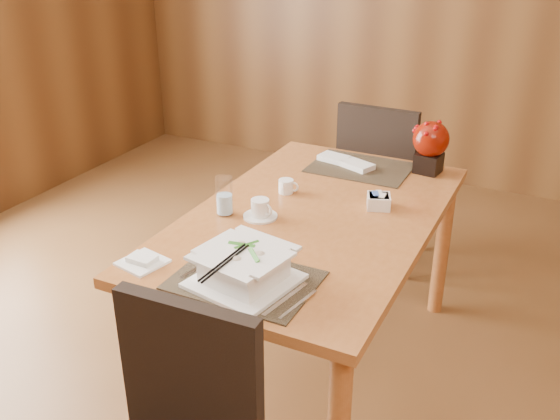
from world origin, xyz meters
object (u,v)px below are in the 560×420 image
at_px(coffee_cup, 260,210).
at_px(bread_plate, 142,262).
at_px(dining_table, 313,236).
at_px(creamer_jug, 286,186).
at_px(far_chair, 381,177).
at_px(soup_setting, 244,268).
at_px(sugar_caddy, 379,201).
at_px(water_glass, 224,196).
at_px(berry_decor, 431,144).

distance_m(coffee_cup, bread_plate, 0.53).
relative_size(dining_table, creamer_jug, 18.62).
distance_m(dining_table, far_chair, 1.01).
bearing_deg(soup_setting, far_chair, 102.29).
distance_m(soup_setting, bread_plate, 0.38).
distance_m(coffee_cup, creamer_jug, 0.26).
relative_size(creamer_jug, far_chair, 0.09).
bearing_deg(sugar_caddy, soup_setting, -105.29).
height_order(coffee_cup, creamer_jug, coffee_cup).
bearing_deg(coffee_cup, sugar_caddy, 36.92).
distance_m(dining_table, water_glass, 0.39).
bearing_deg(berry_decor, bread_plate, -117.79).
height_order(soup_setting, sugar_caddy, soup_setting).
bearing_deg(far_chair, bread_plate, 79.90).
bearing_deg(water_glass, bread_plate, -96.58).
height_order(sugar_caddy, far_chair, far_chair).
relative_size(water_glass, berry_decor, 0.65).
relative_size(soup_setting, sugar_caddy, 3.80).
distance_m(coffee_cup, far_chair, 1.16).
relative_size(soup_setting, bread_plate, 2.49).
distance_m(berry_decor, far_chair, 0.60).
height_order(berry_decor, bread_plate, berry_decor).
xyz_separation_m(coffee_cup, berry_decor, (0.47, 0.75, 0.10)).
bearing_deg(soup_setting, creamer_jug, 116.21).
bearing_deg(far_chair, dining_table, 93.34).
distance_m(water_glass, creamer_jug, 0.32).
distance_m(dining_table, soup_setting, 0.59).
distance_m(sugar_caddy, berry_decor, 0.49).
xyz_separation_m(coffee_cup, bread_plate, (-0.19, -0.49, -0.03)).
distance_m(bread_plate, far_chair, 1.66).
bearing_deg(berry_decor, sugar_caddy, -100.04).
relative_size(bread_plate, far_chair, 0.15).
height_order(coffee_cup, bread_plate, coffee_cup).
xyz_separation_m(dining_table, bread_plate, (-0.36, -0.60, 0.10)).
distance_m(dining_table, berry_decor, 0.74).
height_order(dining_table, water_glass, water_glass).
height_order(creamer_jug, berry_decor, berry_decor).
xyz_separation_m(dining_table, far_chair, (-0.03, 1.01, -0.12)).
height_order(soup_setting, water_glass, water_glass).
bearing_deg(bread_plate, water_glass, 83.42).
height_order(creamer_jug, far_chair, far_chair).
bearing_deg(coffee_cup, far_chair, 82.82).
height_order(coffee_cup, water_glass, water_glass).
distance_m(creamer_jug, bread_plate, 0.77).
xyz_separation_m(sugar_caddy, berry_decor, (0.08, 0.47, 0.11)).
bearing_deg(water_glass, coffee_cup, 14.31).
bearing_deg(far_chair, soup_setting, 92.96).
height_order(soup_setting, far_chair, far_chair).
bearing_deg(far_chair, sugar_caddy, 107.66).
xyz_separation_m(dining_table, berry_decor, (0.29, 0.64, 0.23)).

